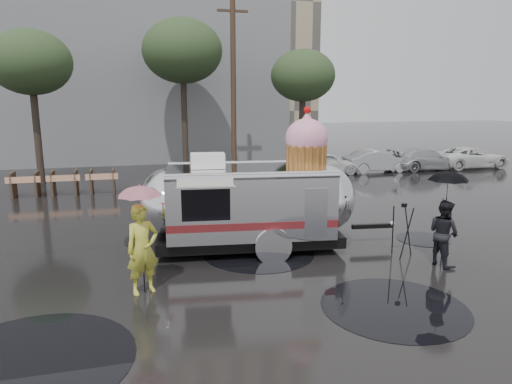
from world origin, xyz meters
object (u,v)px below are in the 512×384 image
object	(u,v)px
person_right	(444,233)
tripod	(403,226)
person_left	(143,249)
airstream_trailer	(252,199)

from	to	relation	value
person_right	tripod	bearing A→B (deg)	25.82
person_left	person_right	size ratio (longest dim) A/B	1.17
airstream_trailer	person_right	world-z (taller)	airstream_trailer
person_right	airstream_trailer	bearing A→B (deg)	49.82
airstream_trailer	tripod	xyz separation A→B (m)	(3.52, -1.57, -0.54)
airstream_trailer	person_left	size ratio (longest dim) A/B	3.77
airstream_trailer	tripod	bearing A→B (deg)	-17.15
person_left	tripod	xyz separation A→B (m)	(6.38, 0.63, -0.14)
person_right	tripod	distance (m)	1.00
person_right	tripod	size ratio (longest dim) A/B	1.15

